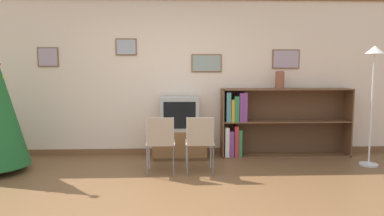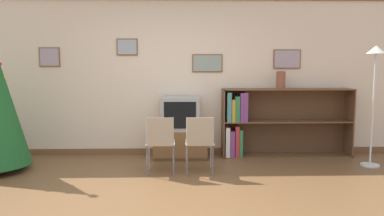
% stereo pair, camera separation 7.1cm
% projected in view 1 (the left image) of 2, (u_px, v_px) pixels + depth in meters
% --- Properties ---
extents(ground_plane, '(24.00, 24.00, 0.00)m').
position_uv_depth(ground_plane, '(166.00, 202.00, 4.22)').
color(ground_plane, brown).
extents(wall_back, '(9.03, 0.11, 2.70)m').
position_uv_depth(wall_back, '(169.00, 75.00, 6.35)').
color(wall_back, beige).
rests_on(wall_back, ground_plane).
extents(tv_console, '(0.87, 0.50, 0.47)m').
position_uv_depth(tv_console, '(180.00, 144.00, 6.17)').
color(tv_console, brown).
rests_on(tv_console, ground_plane).
extents(television, '(0.61, 0.49, 0.54)m').
position_uv_depth(television, '(179.00, 113.00, 6.11)').
color(television, '#9E9E99').
rests_on(television, tv_console).
extents(folding_chair_left, '(0.40, 0.40, 0.82)m').
position_uv_depth(folding_chair_left, '(160.00, 141.00, 5.21)').
color(folding_chair_left, tan).
rests_on(folding_chair_left, ground_plane).
extents(folding_chair_right, '(0.40, 0.40, 0.82)m').
position_uv_depth(folding_chair_right, '(200.00, 141.00, 5.24)').
color(folding_chair_right, tan).
rests_on(folding_chair_right, ground_plane).
extents(bookshelf, '(2.16, 0.36, 1.14)m').
position_uv_depth(bookshelf, '(262.00, 123.00, 6.29)').
color(bookshelf, brown).
rests_on(bookshelf, ground_plane).
extents(vase, '(0.15, 0.15, 0.29)m').
position_uv_depth(vase, '(280.00, 80.00, 6.18)').
color(vase, brown).
rests_on(vase, bookshelf).
extents(standing_lamp, '(0.28, 0.28, 1.82)m').
position_uv_depth(standing_lamp, '(373.00, 74.00, 5.58)').
color(standing_lamp, silver).
rests_on(standing_lamp, ground_plane).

